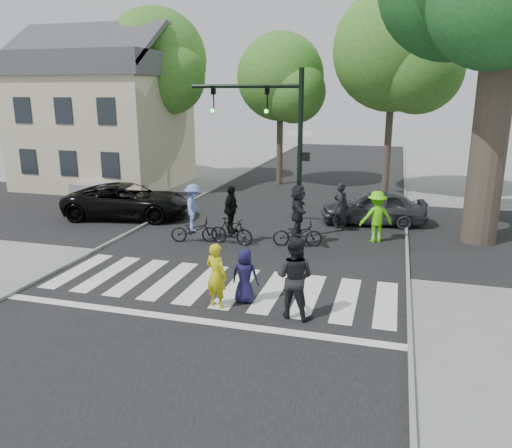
# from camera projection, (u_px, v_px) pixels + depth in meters

# --- Properties ---
(ground) EXTENTS (120.00, 120.00, 0.00)m
(ground) POSITION_uv_depth(u_px,v_px,m) (206.00, 300.00, 12.90)
(ground) COLOR gray
(ground) RESTS_ON ground
(road_stem) EXTENTS (10.00, 70.00, 0.01)m
(road_stem) POSITION_uv_depth(u_px,v_px,m) (258.00, 244.00, 17.55)
(road_stem) COLOR black
(road_stem) RESTS_ON ground
(road_cross) EXTENTS (70.00, 10.00, 0.01)m
(road_cross) POSITION_uv_depth(u_px,v_px,m) (278.00, 223.00, 20.34)
(road_cross) COLOR black
(road_cross) RESTS_ON ground
(curb_left) EXTENTS (0.10, 70.00, 0.10)m
(curb_left) POSITION_uv_depth(u_px,v_px,m) (129.00, 233.00, 18.86)
(curb_left) COLOR gray
(curb_left) RESTS_ON ground
(curb_right) EXTENTS (0.10, 70.00, 0.10)m
(curb_right) POSITION_uv_depth(u_px,v_px,m) (407.00, 256.00, 16.20)
(curb_right) COLOR gray
(curb_right) RESTS_ON ground
(crosswalk) EXTENTS (10.00, 3.85, 0.01)m
(crosswalk) POSITION_uv_depth(u_px,v_px,m) (215.00, 290.00, 13.51)
(crosswalk) COLOR silver
(crosswalk) RESTS_ON ground
(traffic_signal) EXTENTS (4.45, 0.29, 6.00)m
(traffic_signal) POSITION_uv_depth(u_px,v_px,m) (277.00, 130.00, 17.57)
(traffic_signal) COLOR black
(traffic_signal) RESTS_ON ground
(bg_tree_0) EXTENTS (5.46, 5.20, 8.97)m
(bg_tree_0) POSITION_uv_depth(u_px,v_px,m) (86.00, 76.00, 29.82)
(bg_tree_0) COLOR brown
(bg_tree_0) RESTS_ON ground
(bg_tree_1) EXTENTS (6.09, 5.80, 9.80)m
(bg_tree_1) POSITION_uv_depth(u_px,v_px,m) (159.00, 65.00, 27.87)
(bg_tree_1) COLOR brown
(bg_tree_1) RESTS_ON ground
(bg_tree_2) EXTENTS (5.04, 4.80, 8.40)m
(bg_tree_2) POSITION_uv_depth(u_px,v_px,m) (284.00, 81.00, 27.33)
(bg_tree_2) COLOR brown
(bg_tree_2) RESTS_ON ground
(bg_tree_3) EXTENTS (6.30, 6.00, 10.20)m
(bg_tree_3) POSITION_uv_depth(u_px,v_px,m) (400.00, 55.00, 24.18)
(bg_tree_3) COLOR brown
(bg_tree_3) RESTS_ON ground
(house) EXTENTS (8.40, 8.10, 8.82)m
(house) POSITION_uv_depth(u_px,v_px,m) (104.00, 118.00, 27.95)
(house) COLOR beige
(house) RESTS_ON ground
(pedestrian_woman) EXTENTS (0.70, 0.57, 1.65)m
(pedestrian_woman) POSITION_uv_depth(u_px,v_px,m) (216.00, 275.00, 12.29)
(pedestrian_woman) COLOR gold
(pedestrian_woman) RESTS_ON ground
(pedestrian_child) EXTENTS (0.70, 0.46, 1.42)m
(pedestrian_child) POSITION_uv_depth(u_px,v_px,m) (245.00, 276.00, 12.59)
(pedestrian_child) COLOR #17143B
(pedestrian_child) RESTS_ON ground
(pedestrian_adult) EXTENTS (1.09, 0.92, 1.99)m
(pedestrian_adult) POSITION_uv_depth(u_px,v_px,m) (294.00, 277.00, 11.69)
(pedestrian_adult) COLOR black
(pedestrian_adult) RESTS_ON ground
(cyclist_left) EXTENTS (1.75, 1.20, 2.10)m
(cyclist_left) POSITION_uv_depth(u_px,v_px,m) (194.00, 217.00, 17.63)
(cyclist_left) COLOR black
(cyclist_left) RESTS_ON ground
(cyclist_mid) EXTENTS (1.63, 1.01, 2.09)m
(cyclist_mid) POSITION_uv_depth(u_px,v_px,m) (231.00, 221.00, 17.37)
(cyclist_mid) COLOR black
(cyclist_mid) RESTS_ON ground
(cyclist_right) EXTENTS (1.80, 1.66, 2.17)m
(cyclist_right) POSITION_uv_depth(u_px,v_px,m) (298.00, 219.00, 17.13)
(cyclist_right) COLOR black
(cyclist_right) RESTS_ON ground
(car_suv) EXTENTS (5.60, 3.31, 1.46)m
(car_suv) POSITION_uv_depth(u_px,v_px,m) (128.00, 201.00, 21.13)
(car_suv) COLOR black
(car_suv) RESTS_ON ground
(car_grey) EXTENTS (4.34, 2.24, 1.41)m
(car_grey) POSITION_uv_depth(u_px,v_px,m) (373.00, 207.00, 20.11)
(car_grey) COLOR #36383C
(car_grey) RESTS_ON ground
(bystander_hivis) EXTENTS (1.37, 1.12, 1.84)m
(bystander_hivis) POSITION_uv_depth(u_px,v_px,m) (376.00, 217.00, 17.67)
(bystander_hivis) COLOR #61EF10
(bystander_hivis) RESTS_ON ground
(bystander_dark) EXTENTS (0.80, 0.72, 1.84)m
(bystander_dark) POSITION_uv_depth(u_px,v_px,m) (341.00, 206.00, 19.30)
(bystander_dark) COLOR black
(bystander_dark) RESTS_ON ground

